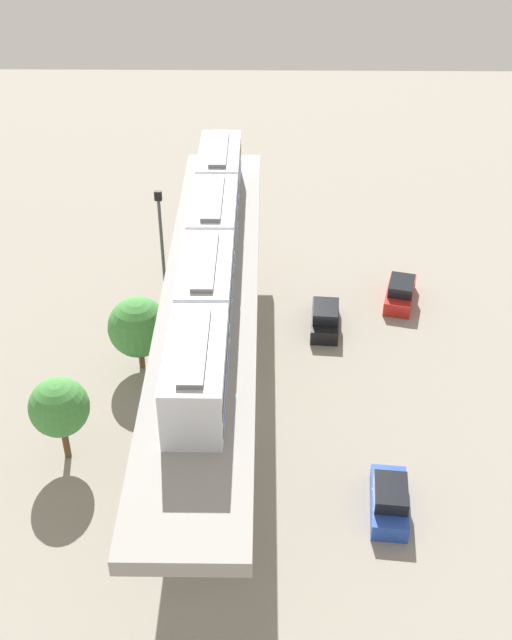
% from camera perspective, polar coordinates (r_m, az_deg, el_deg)
% --- Properties ---
extents(ground_plane, '(120.00, 120.00, 0.00)m').
position_cam_1_polar(ground_plane, '(47.57, -3.05, -5.35)').
color(ground_plane, gray).
extents(viaduct, '(5.20, 35.80, 7.47)m').
position_cam_1_polar(viaduct, '(43.97, -3.28, 0.43)').
color(viaduct, '#999691').
rests_on(viaduct, ground).
extents(train, '(2.64, 27.45, 3.24)m').
position_cam_1_polar(train, '(43.42, -3.31, 4.89)').
color(train, silver).
rests_on(train, viaduct).
extents(parked_car_blue, '(2.20, 4.35, 1.76)m').
position_cam_1_polar(parked_car_blue, '(41.15, 9.58, -12.65)').
color(parked_car_blue, '#284CB7').
rests_on(parked_car_blue, ground).
extents(parked_car_black, '(2.14, 4.33, 1.76)m').
position_cam_1_polar(parked_car_black, '(52.60, 5.00, 0.13)').
color(parked_car_black, black).
rests_on(parked_car_black, ground).
extents(parked_car_red, '(2.78, 4.51, 1.76)m').
position_cam_1_polar(parked_car_red, '(55.84, 10.35, 1.95)').
color(parked_car_red, red).
rests_on(parked_car_red, ground).
extents(tree_near_viaduct, '(3.18, 3.18, 5.13)m').
position_cam_1_polar(tree_near_viaduct, '(42.59, -13.99, -6.13)').
color(tree_near_viaduct, brown).
rests_on(tree_near_viaduct, ground).
extents(tree_mid_lot, '(3.71, 3.71, 4.89)m').
position_cam_1_polar(tree_mid_lot, '(48.21, -8.46, -0.52)').
color(tree_mid_lot, brown).
rests_on(tree_mid_lot, ground).
extents(signal_post, '(0.44, 0.28, 10.07)m').
position_cam_1_polar(signal_post, '(50.02, -6.72, 4.56)').
color(signal_post, '#4C4C51').
rests_on(signal_post, ground).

